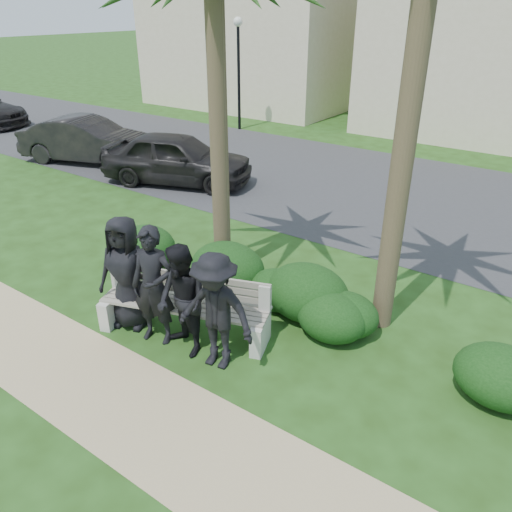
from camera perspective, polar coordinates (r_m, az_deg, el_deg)
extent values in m
plane|color=#223E11|center=(7.80, -2.33, -10.33)|extent=(160.00, 160.00, 0.00)
cube|color=tan|center=(6.82, -12.03, -17.58)|extent=(30.00, 1.60, 0.01)
cube|color=#2D2D30|center=(14.25, 17.77, 6.22)|extent=(160.00, 8.00, 0.01)
cube|color=beige|center=(27.87, 0.76, 24.34)|extent=(10.00, 8.00, 7.00)
cube|color=beige|center=(23.42, 25.28, 21.56)|extent=(8.00, 8.00, 7.00)
cylinder|color=black|center=(21.39, -1.98, 19.54)|extent=(0.12, 0.12, 4.00)
sphere|color=white|center=(21.23, -2.07, 25.19)|extent=(0.36, 0.36, 0.36)
cube|color=gray|center=(7.87, -8.37, -5.81)|extent=(2.74, 1.48, 0.04)
cube|color=gray|center=(7.89, -7.17, -3.25)|extent=(2.55, 0.94, 0.31)
cube|color=beige|center=(8.81, -14.25, -4.55)|extent=(0.37, 0.64, 0.49)
cube|color=beige|center=(7.34, -0.93, -10.63)|extent=(0.37, 0.64, 0.49)
imported|color=black|center=(8.09, -14.56, -1.87)|extent=(1.07, 0.88, 1.88)
imported|color=black|center=(7.61, -11.63, -3.39)|extent=(0.80, 0.64, 1.90)
imported|color=black|center=(7.32, -8.42, -5.15)|extent=(1.00, 0.88, 1.74)
imported|color=black|center=(6.98, -4.64, -6.39)|extent=(1.25, 0.85, 1.79)
ellipsoid|color=#11330E|center=(10.25, -12.35, 1.31)|extent=(1.23, 1.02, 0.80)
ellipsoid|color=#11330E|center=(9.03, -3.30, -1.24)|extent=(1.43, 1.18, 0.93)
ellipsoid|color=#11330E|center=(8.57, 2.47, -3.79)|extent=(1.07, 0.88, 0.69)
ellipsoid|color=#11330E|center=(8.32, 5.83, -3.98)|extent=(1.44, 1.19, 0.94)
ellipsoid|color=#11330E|center=(7.91, 8.66, -6.82)|extent=(1.13, 0.94, 0.74)
ellipsoid|color=#11330E|center=(7.40, 26.31, -12.10)|extent=(1.23, 1.01, 0.80)
ellipsoid|color=#11330E|center=(8.06, 10.24, -6.44)|extent=(1.07, 0.88, 0.69)
cylinder|color=brown|center=(8.80, -4.28, 13.55)|extent=(0.32, 0.32, 5.40)
cylinder|color=brown|center=(7.37, 16.66, 12.48)|extent=(0.32, 0.32, 6.04)
imported|color=black|center=(14.83, -9.01, 10.96)|extent=(4.66, 3.11, 1.47)
imported|color=black|center=(17.70, -18.74, 12.43)|extent=(4.63, 2.92, 1.44)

